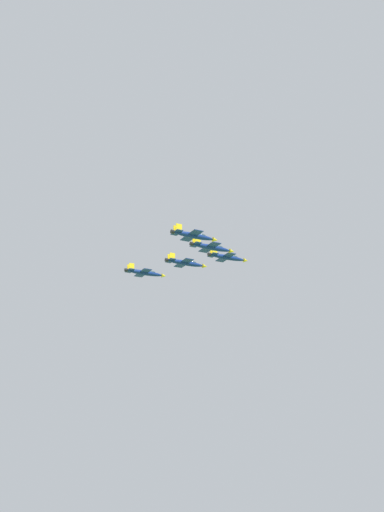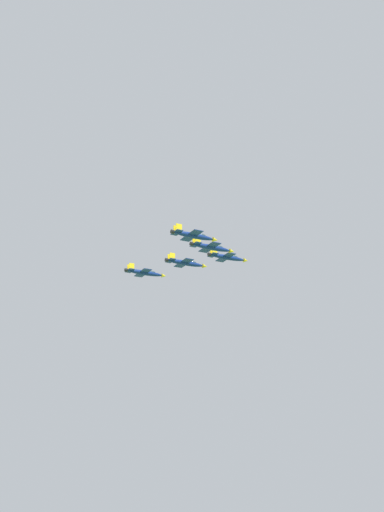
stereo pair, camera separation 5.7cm
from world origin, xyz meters
TOP-DOWN VIEW (x-y plane):
  - jet_lead at (-27.74, 21.52)m, footprint 12.82×15.89m
  - jet_left_wingman at (-26.57, 38.59)m, footprint 13.43×16.36m
  - jet_right_wingman at (-44.41, 25.43)m, footprint 13.62×16.27m
  - jet_left_outer at (-25.39, 55.67)m, footprint 12.98×15.91m
  - jet_right_outer at (-61.07, 29.34)m, footprint 13.36×16.00m

SIDE VIEW (x-z plane):
  - jet_left_outer at x=-25.39m, z-range 168.29..172.13m
  - jet_right_outer at x=-61.07m, z-range 168.63..172.52m
  - jet_right_wingman at x=-44.41m, z-range 170.18..174.14m
  - jet_left_wingman at x=-26.57m, z-range 171.02..174.98m
  - jet_lead at x=-27.74m, z-range 172.01..175.83m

